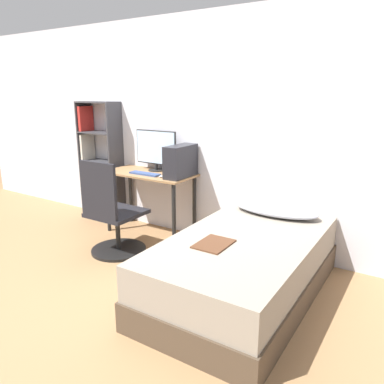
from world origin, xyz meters
TOP-DOWN VIEW (x-y plane):
  - ground_plane at (0.00, 0.00)m, footprint 14.00×14.00m
  - wall_back at (0.00, 1.37)m, footprint 8.00×0.05m
  - desk at (-0.44, 1.09)m, footprint 1.09×0.52m
  - bookshelf at (-1.43, 1.21)m, footprint 0.57×0.27m
  - office_chair at (-0.40, 0.41)m, footprint 0.59×0.59m
  - bed at (1.12, 0.38)m, footprint 1.09×1.93m
  - pillow at (1.12, 1.08)m, footprint 0.83×0.36m
  - magazine at (0.97, 0.12)m, footprint 0.24×0.32m
  - monitor at (-0.45, 1.23)m, footprint 0.57×0.19m
  - keyboard at (-0.42, 0.98)m, footprint 0.39×0.11m
  - pc_tower at (-0.01, 1.10)m, footprint 0.18×0.44m
  - mouse at (-0.18, 0.98)m, footprint 0.06×0.09m

SIDE VIEW (x-z plane):
  - ground_plane at x=0.00m, z-range 0.00..0.00m
  - bed at x=1.12m, z-range 0.00..0.52m
  - office_chair at x=-0.40m, z-range -0.13..0.89m
  - magazine at x=0.97m, z-range 0.52..0.53m
  - pillow at x=1.12m, z-range 0.52..0.63m
  - desk at x=-0.44m, z-range 0.25..1.00m
  - bookshelf at x=-1.43m, z-range -0.02..1.53m
  - keyboard at x=-0.42m, z-range 0.76..0.78m
  - mouse at x=-0.18m, z-range 0.76..0.78m
  - pc_tower at x=-0.01m, z-range 0.76..1.11m
  - monitor at x=-0.45m, z-range 0.78..1.26m
  - wall_back at x=0.00m, z-range 0.00..2.50m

